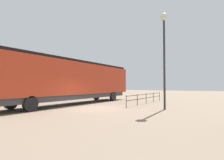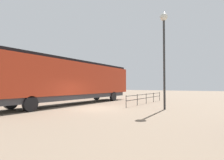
% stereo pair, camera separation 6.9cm
% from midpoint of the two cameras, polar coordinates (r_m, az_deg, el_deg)
% --- Properties ---
extents(ground_plane, '(120.00, 120.00, 0.00)m').
position_cam_midpoint_polar(ground_plane, '(14.90, -5.62, -8.80)').
color(ground_plane, '#84705B').
extents(locomotive, '(2.80, 17.18, 4.27)m').
position_cam_midpoint_polar(locomotive, '(18.96, -10.83, -0.07)').
color(locomotive, red).
rests_on(locomotive, ground_plane).
extents(lamp_post, '(0.59, 0.59, 7.45)m').
position_cam_midpoint_polar(lamp_post, '(14.99, 15.85, 12.28)').
color(lamp_post, '#2D2D2D').
rests_on(lamp_post, ground_plane).
extents(platform_fence, '(0.05, 8.88, 1.03)m').
position_cam_midpoint_polar(platform_fence, '(19.06, 10.52, -5.20)').
color(platform_fence, black).
rests_on(platform_fence, ground_plane).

